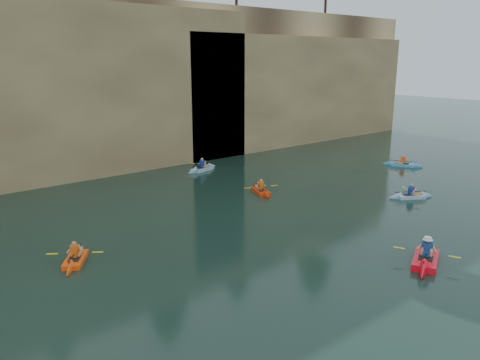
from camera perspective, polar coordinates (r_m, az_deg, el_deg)
ground at (r=14.50m, az=13.02°, el=-17.48°), size 160.00×160.00×0.00m
cliff at (r=38.60m, az=-24.83°, el=10.94°), size 70.00×16.00×12.00m
cliff_slab_center at (r=32.22m, az=-17.78°, el=10.56°), size 24.00×2.40×11.40m
cliff_slab_east at (r=43.83m, az=7.73°, el=11.00°), size 26.00×2.40×9.84m
sea_cave_center at (r=30.41m, az=-27.21°, el=1.60°), size 3.50×1.00×3.20m
sea_cave_east at (r=35.79m, az=-4.96°, el=5.98°), size 5.00×1.00×4.50m
main_kayaker at (r=19.47m, az=21.70°, el=-8.94°), size 3.56×2.22×1.32m
kayaker_orange at (r=19.31m, az=-19.42°, el=-9.06°), size 2.09×2.68×1.06m
kayaker_ltblue_near at (r=27.91m, az=20.09°, el=-1.83°), size 2.60×1.91×1.04m
kayaker_red_far at (r=27.25m, az=2.57°, el=-1.32°), size 1.96×2.86×1.03m
kayaker_ltblue_mid at (r=32.76m, az=-4.64°, el=1.41°), size 3.00×2.17×1.11m
kayaker_blue_east at (r=35.95m, az=19.23°, el=1.80°), size 1.89×2.89×1.03m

